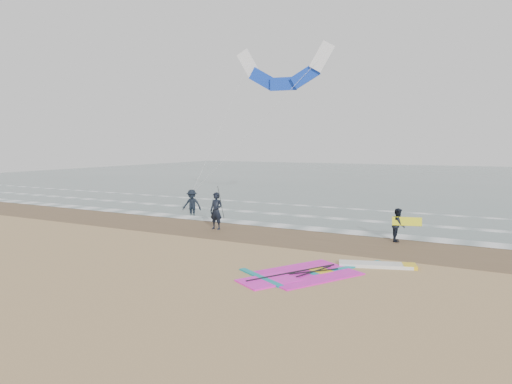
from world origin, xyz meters
The scene contains 11 objects.
ground centered at (0.00, 0.00, 0.00)m, with size 120.00×120.00×0.00m, color tan.
sea_water centered at (0.00, 48.00, 0.01)m, with size 120.00×80.00×0.02m, color #47605E.
wet_sand_band centered at (0.00, 6.00, 0.00)m, with size 120.00×5.00×0.01m, color brown.
foam_waterline centered at (0.00, 10.44, 0.03)m, with size 120.00×9.15×0.02m.
windsurf_rig centered at (3.17, 0.74, 0.04)m, with size 5.68×5.38×0.14m.
person_standing centered at (-4.67, 5.79, 0.99)m, with size 0.72×0.47×1.97m, color black.
person_walking centered at (4.40, 7.19, 0.77)m, with size 0.75×0.59×1.55m, color black.
person_wading centered at (-8.91, 9.51, 0.97)m, with size 1.25×0.72×1.93m, color black.
held_pole centered at (-4.37, 5.79, 1.44)m, with size 0.17×0.86×1.82m.
carried_kiteboard centered at (4.80, 7.09, 0.98)m, with size 1.30×0.51×0.39m.
surf_kite centered at (-4.47, 13.80, 9.22)m, with size 7.96×4.53×9.68m.
Camera 1 is at (8.25, -14.28, 4.50)m, focal length 32.00 mm.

